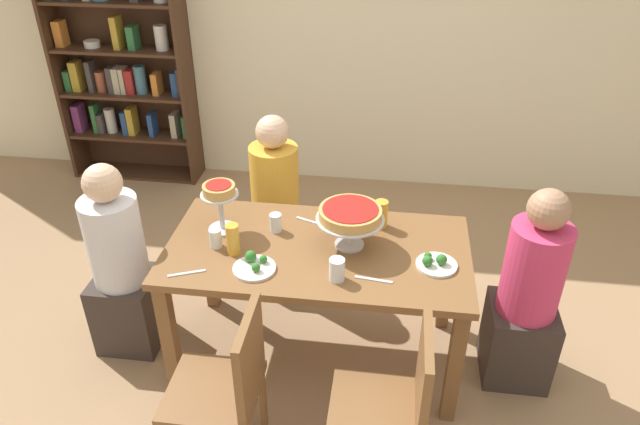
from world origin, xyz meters
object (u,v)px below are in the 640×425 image
object	(u,v)px
dining_table	(317,264)
cutlery_fork_near	(187,273)
diner_far_left	(276,212)
chair_near_right	(394,404)
salad_plate_far_diner	(254,265)
deep_dish_pizza_stand	(350,216)
diner_head_east	(526,303)
chair_near_left	(227,385)
water_glass_clear_spare	(276,223)
cutlery_fork_far	(374,280)
personal_pizza_stand	(220,196)
bookshelf	(119,49)
beer_glass_amber_short	(233,239)
salad_plate_near_diner	(435,263)
cutlery_knife_near	(311,221)
water_glass_clear_far	(337,270)
diner_head_west	(122,272)
beer_glass_amber_tall	(381,214)
water_glass_clear_near	(216,238)

from	to	relation	value
dining_table	cutlery_fork_near	size ratio (longest dim) A/B	8.59
diner_far_left	chair_near_right	size ratio (longest dim) A/B	1.32
salad_plate_far_diner	deep_dish_pizza_stand	bearing A→B (deg)	30.40
diner_head_east	chair_near_left	size ratio (longest dim) A/B	1.32
chair_near_left	water_glass_clear_spare	world-z (taller)	chair_near_left
diner_head_east	cutlery_fork_far	xyz separation A→B (m)	(-0.78, -0.24, 0.25)
personal_pizza_stand	cutlery_fork_near	distance (m)	0.45
dining_table	salad_plate_far_diner	xyz separation A→B (m)	(-0.28, -0.21, 0.12)
bookshelf	deep_dish_pizza_stand	distance (m)	2.84
chair_near_right	deep_dish_pizza_stand	xyz separation A→B (m)	(-0.26, 0.77, 0.43)
diner_head_east	personal_pizza_stand	bearing A→B (deg)	-3.15
dining_table	beer_glass_amber_short	world-z (taller)	beer_glass_amber_short
diner_far_left	deep_dish_pizza_stand	size ratio (longest dim) A/B	3.34
salad_plate_near_diner	cutlery_knife_near	size ratio (longest dim) A/B	1.12
dining_table	water_glass_clear_far	xyz separation A→B (m)	(0.13, -0.24, 0.16)
dining_table	water_glass_clear_far	world-z (taller)	water_glass_clear_far
chair_near_right	cutlery_knife_near	distance (m)	1.11
water_glass_clear_spare	diner_head_east	bearing A→B (deg)	-5.05
cutlery_fork_near	deep_dish_pizza_stand	bearing A→B (deg)	1.65
dining_table	diner_head_east	bearing A→B (deg)	0.63
chair_near_right	dining_table	bearing A→B (deg)	30.25
personal_pizza_stand	cutlery_fork_near	world-z (taller)	personal_pizza_stand
diner_head_east	cutlery_knife_near	size ratio (longest dim) A/B	6.39
deep_dish_pizza_stand	water_glass_clear_far	size ratio (longest dim) A/B	3.03
chair_near_left	cutlery_fork_far	distance (m)	0.81
diner_head_west	beer_glass_amber_short	size ratio (longest dim) A/B	6.96
dining_table	cutlery_fork_far	distance (m)	0.39
diner_head_east	chair_near_right	size ratio (longest dim) A/B	1.32
diner_head_west	bookshelf	bearing A→B (deg)	111.65
diner_head_west	personal_pizza_stand	xyz separation A→B (m)	(0.56, 0.12, 0.45)
deep_dish_pizza_stand	cutlery_fork_near	size ratio (longest dim) A/B	1.91
beer_glass_amber_tall	beer_glass_amber_short	size ratio (longest dim) A/B	0.92
diner_head_west	beer_glass_amber_tall	bearing A→B (deg)	11.09
deep_dish_pizza_stand	beer_glass_amber_short	world-z (taller)	deep_dish_pizza_stand
diner_head_west	diner_far_left	bearing A→B (deg)	45.62
dining_table	salad_plate_far_diner	bearing A→B (deg)	-142.75
chair_near_left	cutlery_fork_near	bearing A→B (deg)	34.82
diner_head_east	water_glass_clear_near	bearing A→B (deg)	2.50
diner_head_west	salad_plate_far_diner	distance (m)	0.87
cutlery_fork_far	cutlery_fork_near	bearing A→B (deg)	-168.54
diner_head_east	cutlery_knife_near	xyz separation A→B (m)	(-1.15, 0.23, 0.25)
diner_far_left	chair_near_left	bearing A→B (deg)	2.87
chair_near_left	salad_plate_far_diner	distance (m)	0.58
cutlery_fork_near	dining_table	bearing A→B (deg)	3.82
dining_table	personal_pizza_stand	bearing A→B (deg)	169.16
diner_head_east	chair_near_right	bearing A→B (deg)	48.35
chair_near_right	water_glass_clear_far	distance (m)	0.65
personal_pizza_stand	water_glass_clear_far	size ratio (longest dim) A/B	2.42
salad_plate_far_diner	water_glass_clear_near	size ratio (longest dim) A/B	2.07
bookshelf	cutlery_knife_near	distance (m)	2.57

